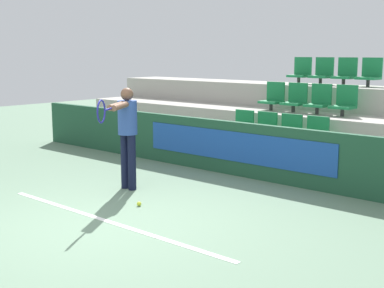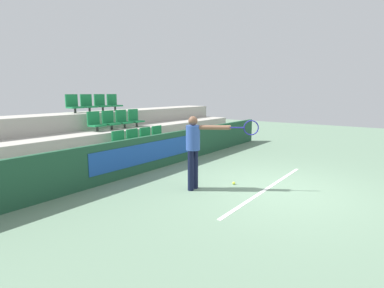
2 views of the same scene
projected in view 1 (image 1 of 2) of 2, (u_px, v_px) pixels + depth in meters
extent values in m
plane|color=slate|center=(94.00, 225.00, 6.80)|extent=(30.00, 30.00, 0.00)
cube|color=white|center=(107.00, 221.00, 6.96)|extent=(4.25, 0.08, 0.01)
cube|color=#1E4C33|center=(253.00, 151.00, 9.29)|extent=(11.92, 0.12, 0.96)
cube|color=#19479E|center=(233.00, 146.00, 9.47)|extent=(4.03, 0.02, 0.53)
cube|color=#ADA89E|center=(272.00, 159.00, 9.78)|extent=(11.52, 1.08, 0.50)
cube|color=#ADA89E|center=(302.00, 138.00, 10.53)|extent=(11.52, 1.08, 1.00)
cube|color=#ADA89E|center=(329.00, 121.00, 11.29)|extent=(11.52, 1.08, 1.49)
cylinder|color=#333333|center=(239.00, 137.00, 10.28)|extent=(0.07, 0.07, 0.15)
cube|color=#197A42|center=(239.00, 132.00, 10.27)|extent=(0.42, 0.37, 0.05)
cube|color=#197A42|center=(245.00, 120.00, 10.35)|extent=(0.42, 0.04, 0.38)
cylinder|color=#333333|center=(262.00, 140.00, 9.94)|extent=(0.07, 0.07, 0.15)
cube|color=#197A42|center=(262.00, 134.00, 9.92)|extent=(0.42, 0.37, 0.05)
cube|color=#197A42|center=(267.00, 122.00, 10.01)|extent=(0.42, 0.04, 0.38)
cylinder|color=#333333|center=(286.00, 143.00, 9.60)|extent=(0.07, 0.07, 0.15)
cube|color=#197A42|center=(287.00, 137.00, 9.58)|extent=(0.42, 0.37, 0.05)
cube|color=#197A42|center=(292.00, 124.00, 9.66)|extent=(0.42, 0.04, 0.38)
cylinder|color=#333333|center=(313.00, 146.00, 9.25)|extent=(0.07, 0.07, 0.15)
cube|color=#197A42|center=(313.00, 141.00, 9.24)|extent=(0.42, 0.37, 0.05)
cube|color=#197A42|center=(318.00, 127.00, 9.32)|extent=(0.42, 0.04, 0.38)
cylinder|color=#333333|center=(271.00, 107.00, 10.99)|extent=(0.07, 0.07, 0.15)
cube|color=#197A42|center=(271.00, 102.00, 10.98)|extent=(0.42, 0.37, 0.05)
cube|color=#197A42|center=(276.00, 91.00, 11.06)|extent=(0.42, 0.04, 0.38)
cylinder|color=#333333|center=(293.00, 109.00, 10.65)|extent=(0.07, 0.07, 0.15)
cube|color=#197A42|center=(293.00, 104.00, 10.63)|extent=(0.42, 0.37, 0.05)
cube|color=#197A42|center=(298.00, 92.00, 10.72)|extent=(0.42, 0.04, 0.38)
cylinder|color=#333333|center=(317.00, 110.00, 10.31)|extent=(0.07, 0.07, 0.15)
cube|color=#197A42|center=(317.00, 105.00, 10.29)|extent=(0.42, 0.37, 0.05)
cube|color=#197A42|center=(322.00, 94.00, 10.38)|extent=(0.42, 0.04, 0.38)
cylinder|color=#333333|center=(342.00, 112.00, 9.96)|extent=(0.07, 0.07, 0.15)
cube|color=#197A42|center=(343.00, 107.00, 9.95)|extent=(0.42, 0.37, 0.05)
cube|color=#197A42|center=(347.00, 95.00, 10.03)|extent=(0.42, 0.04, 0.38)
cylinder|color=#333333|center=(299.00, 81.00, 11.70)|extent=(0.07, 0.07, 0.15)
cube|color=#197A42|center=(299.00, 76.00, 11.69)|extent=(0.42, 0.37, 0.05)
cube|color=#197A42|center=(303.00, 66.00, 11.77)|extent=(0.42, 0.04, 0.38)
cylinder|color=#333333|center=(320.00, 81.00, 11.36)|extent=(0.07, 0.07, 0.15)
cube|color=#197A42|center=(321.00, 77.00, 11.34)|extent=(0.42, 0.37, 0.05)
cube|color=#197A42|center=(325.00, 66.00, 11.43)|extent=(0.42, 0.04, 0.38)
cylinder|color=#333333|center=(343.00, 82.00, 11.02)|extent=(0.07, 0.07, 0.15)
cube|color=#197A42|center=(344.00, 77.00, 11.00)|extent=(0.42, 0.37, 0.05)
cube|color=#197A42|center=(348.00, 67.00, 11.09)|extent=(0.42, 0.04, 0.38)
cylinder|color=#333333|center=(368.00, 83.00, 10.67)|extent=(0.07, 0.07, 0.15)
cube|color=#197A42|center=(368.00, 78.00, 10.66)|extent=(0.42, 0.37, 0.05)
cube|color=#197A42|center=(372.00, 67.00, 10.74)|extent=(0.42, 0.04, 0.38)
cylinder|color=black|center=(125.00, 161.00, 8.60)|extent=(0.13, 0.13, 0.89)
cylinder|color=black|center=(132.00, 162.00, 8.49)|extent=(0.13, 0.13, 0.89)
cylinder|color=#2D4C99|center=(127.00, 118.00, 8.42)|extent=(0.31, 0.31, 0.54)
sphere|color=brown|center=(127.00, 94.00, 8.36)|extent=(0.20, 0.20, 0.20)
cylinder|color=brown|center=(116.00, 106.00, 7.96)|extent=(0.41, 0.58, 0.09)
cylinder|color=brown|center=(120.00, 106.00, 7.90)|extent=(0.41, 0.58, 0.09)
cylinder|color=navy|center=(108.00, 109.00, 7.48)|extent=(0.18, 0.27, 0.03)
torus|color=navy|center=(101.00, 112.00, 7.18)|extent=(0.19, 0.29, 0.32)
sphere|color=#CCDB33|center=(139.00, 204.00, 7.64)|extent=(0.07, 0.07, 0.07)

